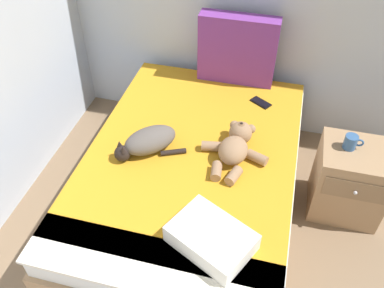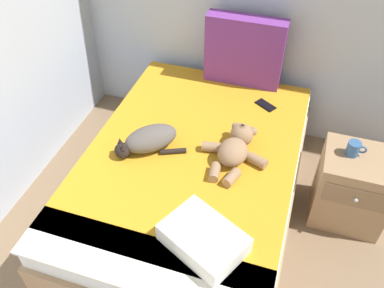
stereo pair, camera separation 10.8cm
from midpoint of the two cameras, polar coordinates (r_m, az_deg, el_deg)
name	(u,v)px [view 1 (the left image)]	position (r m, az deg, el deg)	size (l,w,h in m)	color
bed	(192,181)	(2.72, -1.18, -5.24)	(1.34, 1.92, 0.53)	#9E7A56
patterned_cushion	(237,50)	(3.04, 5.40, 13.14)	(0.57, 0.13, 0.52)	#72338C
cat	(148,142)	(2.52, -7.53, 0.32)	(0.42, 0.37, 0.15)	#59514C
teddy_bear	(235,146)	(2.48, 4.90, -0.29)	(0.43, 0.49, 0.16)	#937051
cell_phone	(261,103)	(2.94, 8.67, 5.80)	(0.16, 0.14, 0.01)	black
throw_pillow	(211,238)	(2.06, 1.22, -13.19)	(0.40, 0.28, 0.11)	white
nightstand	(349,181)	(2.88, 20.37, -4.92)	(0.45, 0.42, 0.54)	#9E7A56
mug	(351,142)	(2.67, 20.51, 0.24)	(0.12, 0.08, 0.09)	#33598C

